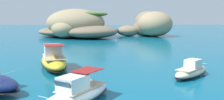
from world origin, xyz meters
The scene contains 5 objects.
islet_large centered at (-10.48, 62.05, 3.58)m, with size 32.03×31.44×9.28m.
islet_small centered at (14.54, 65.50, 3.90)m, with size 21.65×20.59×8.85m.
motorboat_white centered at (-2.64, 1.19, 0.73)m, with size 5.84×7.35×2.30m.
motorboat_cream centered at (8.60, 8.82, 0.62)m, with size 5.76×5.68×1.84m.
motorboat_yellow centered at (-7.15, 13.82, 0.98)m, with size 5.89×10.24×3.07m.
Camera 1 is at (-0.46, -14.73, 6.17)m, focal length 36.60 mm.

